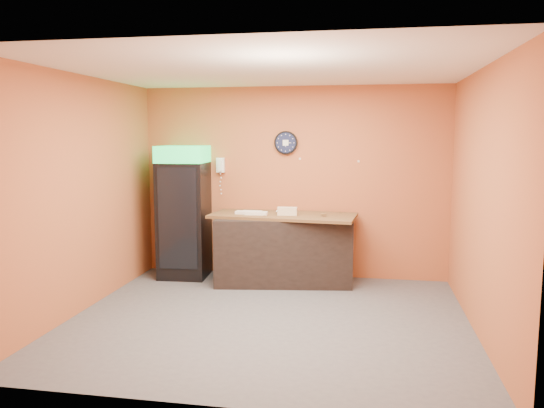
# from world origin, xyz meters

# --- Properties ---
(floor) EXTENTS (4.50, 4.50, 0.00)m
(floor) POSITION_xyz_m (0.00, 0.00, 0.00)
(floor) COLOR #47474C
(floor) RESTS_ON ground
(back_wall) EXTENTS (4.50, 0.02, 2.80)m
(back_wall) POSITION_xyz_m (0.00, 2.00, 1.40)
(back_wall) COLOR #AE5B31
(back_wall) RESTS_ON floor
(left_wall) EXTENTS (0.02, 4.00, 2.80)m
(left_wall) POSITION_xyz_m (-2.25, 0.00, 1.40)
(left_wall) COLOR #AE5B31
(left_wall) RESTS_ON floor
(right_wall) EXTENTS (0.02, 4.00, 2.80)m
(right_wall) POSITION_xyz_m (2.25, 0.00, 1.40)
(right_wall) COLOR #AE5B31
(right_wall) RESTS_ON floor
(ceiling) EXTENTS (4.50, 4.00, 0.02)m
(ceiling) POSITION_xyz_m (0.00, 0.00, 2.80)
(ceiling) COLOR white
(ceiling) RESTS_ON back_wall
(beverage_cooler) EXTENTS (0.72, 0.73, 1.94)m
(beverage_cooler) POSITION_xyz_m (-1.58, 1.61, 0.95)
(beverage_cooler) COLOR black
(beverage_cooler) RESTS_ON floor
(prep_counter) EXTENTS (1.99, 1.11, 0.95)m
(prep_counter) POSITION_xyz_m (-0.08, 1.58, 0.47)
(prep_counter) COLOR black
(prep_counter) RESTS_ON floor
(wall_clock) EXTENTS (0.34, 0.06, 0.34)m
(wall_clock) POSITION_xyz_m (-0.10, 1.97, 1.98)
(wall_clock) COLOR black
(wall_clock) RESTS_ON back_wall
(wall_phone) EXTENTS (0.12, 0.10, 0.22)m
(wall_phone) POSITION_xyz_m (-1.09, 1.95, 1.65)
(wall_phone) COLOR white
(wall_phone) RESTS_ON back_wall
(butcher_paper) EXTENTS (2.09, 1.01, 0.04)m
(butcher_paper) POSITION_xyz_m (-0.08, 1.58, 0.97)
(butcher_paper) COLOR brown
(butcher_paper) RESTS_ON prep_counter
(sub_roll_stack) EXTENTS (0.27, 0.11, 0.11)m
(sub_roll_stack) POSITION_xyz_m (-0.01, 1.48, 1.04)
(sub_roll_stack) COLOR beige
(sub_roll_stack) RESTS_ON butcher_paper
(wrapped_sandwich_left) EXTENTS (0.31, 0.16, 0.04)m
(wrapped_sandwich_left) POSITION_xyz_m (-0.59, 1.48, 1.01)
(wrapped_sandwich_left) COLOR silver
(wrapped_sandwich_left) RESTS_ON butcher_paper
(wrapped_sandwich_mid) EXTENTS (0.31, 0.12, 0.04)m
(wrapped_sandwich_mid) POSITION_xyz_m (-0.44, 1.45, 1.01)
(wrapped_sandwich_mid) COLOR silver
(wrapped_sandwich_mid) RESTS_ON butcher_paper
(wrapped_sandwich_right) EXTENTS (0.27, 0.12, 0.04)m
(wrapped_sandwich_right) POSITION_xyz_m (-0.53, 1.57, 1.00)
(wrapped_sandwich_right) COLOR silver
(wrapped_sandwich_right) RESTS_ON butcher_paper
(kitchen_tool) EXTENTS (0.06, 0.06, 0.06)m
(kitchen_tool) POSITION_xyz_m (-0.05, 1.76, 1.02)
(kitchen_tool) COLOR silver
(kitchen_tool) RESTS_ON butcher_paper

